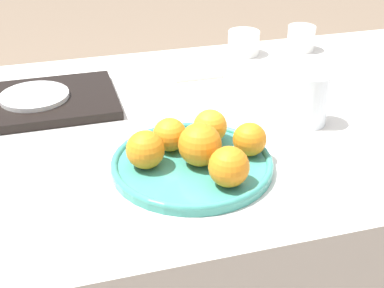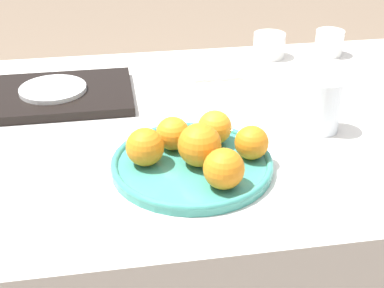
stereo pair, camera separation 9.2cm
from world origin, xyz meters
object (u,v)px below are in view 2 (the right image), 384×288
Objects in this scene: orange_0 at (173,133)px; cup_1 at (269,45)px; orange_4 at (145,147)px; cup_2 at (329,43)px; fruit_platter at (192,163)px; orange_1 at (199,145)px; orange_3 at (215,127)px; serving_tray at (54,95)px; orange_5 at (252,143)px; side_plate at (53,89)px; water_glass at (323,106)px; napkin at (214,72)px; orange_2 at (224,169)px.

cup_1 is (0.32, 0.47, -0.01)m from orange_0.
orange_4 is 0.89× the size of cup_2.
orange_1 reaches higher than fruit_platter.
fruit_platter is 3.82× the size of cup_2.
cup_1 is at bearing 62.31° from orange_3.
serving_tray is at bearing -161.45° from cup_1.
orange_5 is at bearing -43.17° from serving_tray.
serving_tray is at bearing 90.00° from side_plate.
water_glass reaches higher than napkin.
cup_2 is (0.42, 0.60, -0.01)m from orange_2.
side_plate is at bearing -166.42° from cup_2.
orange_0 is 0.97× the size of orange_3.
cup_2 reaches higher than serving_tray.
side_plate is 1.76× the size of cup_1.
orange_0 is at bearing -170.74° from water_glass.
orange_1 is at bearing -52.23° from side_plate.
orange_3 is 1.05× the size of orange_5.
side_plate reaches higher than serving_tray.
fruit_platter is 4.74× the size of orange_5.
serving_tray is at bearing -166.55° from napkin.
orange_2 is 0.53m from napkin.
orange_5 is at bearing -92.92° from napkin.
orange_2 is 0.19× the size of serving_tray.
orange_5 is at bearing 50.26° from orange_2.
orange_4 is 0.79× the size of cup_1.
cup_1 reaches higher than napkin.
orange_4 is (-0.05, -0.05, 0.00)m from orange_0.
cup_1 reaches higher than side_plate.
orange_0 is 0.82× the size of cup_2.
orange_2 is 0.66m from cup_1.
cup_1 is at bearing 53.97° from orange_4.
water_glass is at bearing 14.86° from orange_4.
orange_5 is 0.72× the size of cup_1.
orange_5 is at bearing -148.72° from water_glass.
orange_1 reaches higher than orange_0.
orange_3 is 0.95× the size of orange_4.
orange_5 reaches higher than side_plate.
orange_4 reaches higher than orange_0.
orange_1 is at bearing -120.14° from orange_3.
water_glass is 0.72× the size of side_plate.
cup_2 reaches higher than side_plate.
napkin is (0.39, 0.09, -0.02)m from side_plate.
water_glass reaches higher than cup_2.
orange_3 is at bearing 49.55° from fruit_platter.
cup_1 is at bearing 29.14° from napkin.
cup_1 is 1.12× the size of cup_2.
water_glass is at bearing -92.27° from cup_1.
cup_2 is 0.63× the size of napkin.
orange_0 is 0.41m from napkin.
orange_1 reaches higher than napkin.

